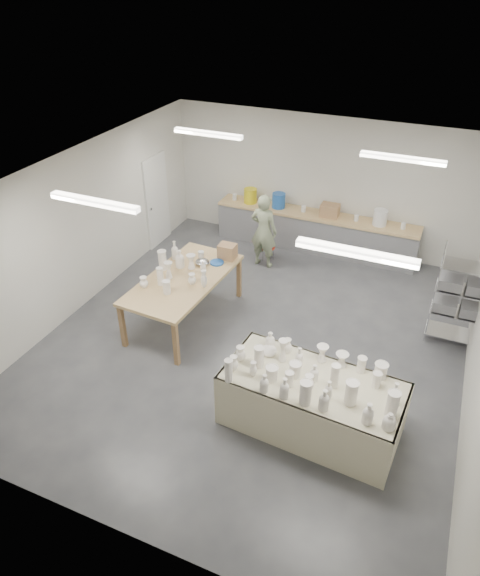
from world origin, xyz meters
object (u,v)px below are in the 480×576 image
at_px(potter, 264,231).
at_px(red_stool, 267,248).
at_px(work_table, 186,275).
at_px(drying_table, 311,402).

relative_size(potter, red_stool, 4.52).
bearing_deg(work_table, drying_table, -27.29).
bearing_deg(drying_table, work_table, 153.67).
xyz_separation_m(drying_table, potter, (-2.30, 4.09, 0.36)).
relative_size(drying_table, work_table, 1.02).
xyz_separation_m(drying_table, work_table, (-2.90, 1.71, 0.44)).
height_order(drying_table, potter, potter).
bearing_deg(red_stool, drying_table, -62.17).
bearing_deg(work_table, red_stool, 80.69).
distance_m(work_table, red_stool, 2.79).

